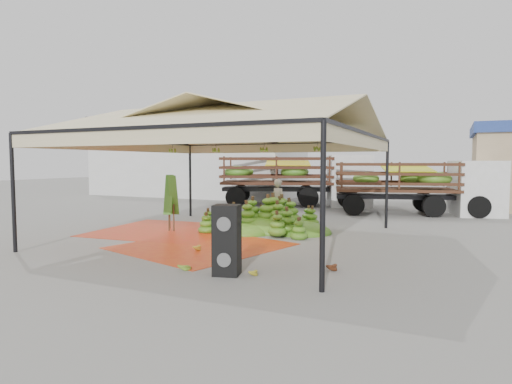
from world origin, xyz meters
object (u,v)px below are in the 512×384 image
at_px(truck_left, 301,175).
at_px(truck_right, 422,181).
at_px(banana_heap, 266,214).
at_px(vendor, 279,202).
at_px(speaker_stack, 227,240).

relative_size(truck_left, truck_right, 1.13).
distance_m(banana_heap, vendor, 1.24).
distance_m(banana_heap, speaker_stack, 5.95).
bearing_deg(truck_left, vendor, -98.59).
distance_m(banana_heap, truck_left, 8.43).
xyz_separation_m(truck_left, truck_right, (6.04, -1.45, -0.18)).
height_order(truck_left, truck_right, truck_left).
bearing_deg(vendor, speaker_stack, 126.82).
bearing_deg(banana_heap, truck_left, 100.54).
xyz_separation_m(banana_heap, vendor, (-0.03, 1.20, 0.30)).
relative_size(banana_heap, vendor, 2.99).
relative_size(banana_heap, speaker_stack, 3.51).
bearing_deg(vendor, banana_heap, 114.91).
bearing_deg(vendor, truck_left, -54.35).
bearing_deg(speaker_stack, banana_heap, 91.59).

